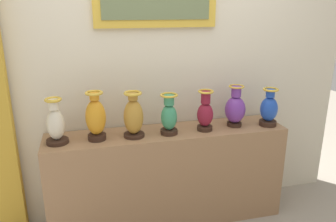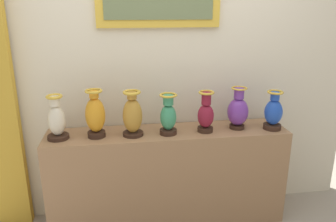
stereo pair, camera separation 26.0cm
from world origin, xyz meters
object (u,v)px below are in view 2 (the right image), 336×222
object	(u,v)px
vase_ivory	(57,120)
vase_amber	(95,115)
vase_sapphire	(273,112)
vase_jade	(168,116)
vase_burgundy	(206,114)
vase_violet	(238,111)
vase_ochre	(133,115)

from	to	relation	value
vase_ivory	vase_amber	xyz separation A→B (m)	(0.28, -0.00, 0.02)
vase_amber	vase_sapphire	size ratio (longest dim) A/B	1.16
vase_amber	vase_jade	size ratio (longest dim) A/B	1.15
vase_jade	vase_sapphire	distance (m)	0.85
vase_burgundy	vase_violet	size ratio (longest dim) A/B	0.96
vase_ivory	vase_amber	world-z (taller)	vase_amber
vase_sapphire	vase_burgundy	bearing A→B (deg)	177.60
vase_jade	vase_burgundy	world-z (taller)	vase_burgundy
vase_ivory	vase_violet	xyz separation A→B (m)	(1.41, 0.02, 0.00)
vase_amber	vase_ivory	bearing A→B (deg)	179.51
vase_ochre	vase_sapphire	xyz separation A→B (m)	(1.13, -0.03, -0.02)
vase_jade	vase_sapphire	world-z (taller)	vase_jade
vase_ivory	vase_violet	world-z (taller)	vase_violet
vase_burgundy	vase_violet	bearing A→B (deg)	6.93
vase_amber	vase_violet	xyz separation A→B (m)	(1.13, 0.02, -0.02)
vase_amber	vase_burgundy	world-z (taller)	vase_amber
vase_amber	vase_ochre	xyz separation A→B (m)	(0.28, -0.01, -0.01)
vase_ivory	vase_ochre	world-z (taller)	vase_ochre
vase_ivory	vase_sapphire	bearing A→B (deg)	-1.33
vase_sapphire	vase_jade	bearing A→B (deg)	178.89
vase_burgundy	vase_sapphire	bearing A→B (deg)	-2.40
vase_amber	vase_violet	world-z (taller)	vase_amber
vase_ivory	vase_amber	distance (m)	0.29
vase_amber	vase_burgundy	xyz separation A→B (m)	(0.85, -0.01, -0.03)
vase_jade	vase_violet	size ratio (longest dim) A/B	0.94
vase_amber	vase_sapphire	bearing A→B (deg)	-1.50
vase_burgundy	vase_violet	distance (m)	0.28
vase_burgundy	vase_amber	bearing A→B (deg)	179.09
vase_ochre	vase_jade	distance (m)	0.28
vase_ochre	vase_burgundy	xyz separation A→B (m)	(0.57, -0.00, -0.02)
vase_violet	vase_sapphire	bearing A→B (deg)	-11.52
vase_amber	vase_jade	world-z (taller)	vase_amber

